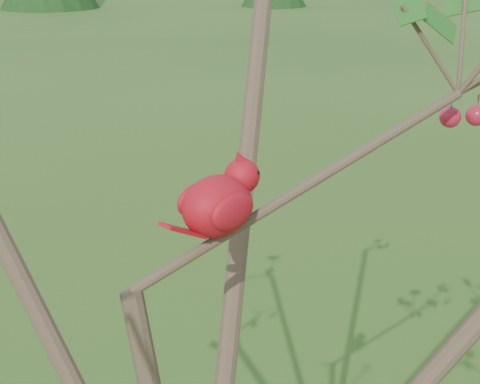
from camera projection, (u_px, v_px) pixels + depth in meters
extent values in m
sphere|color=#AA172D|center=(476.00, 115.00, 1.25)|extent=(0.04, 0.04, 0.04)
sphere|color=#AA172D|center=(450.00, 117.00, 1.25)|extent=(0.04, 0.04, 0.04)
ellipsoid|color=#AD0E16|center=(217.00, 206.00, 1.03)|extent=(0.14, 0.12, 0.10)
sphere|color=#AD0E16|center=(242.00, 176.00, 1.05)|extent=(0.07, 0.07, 0.06)
cone|color=#AD0E16|center=(240.00, 159.00, 1.04)|extent=(0.05, 0.04, 0.04)
cone|color=#D85914|center=(254.00, 173.00, 1.07)|extent=(0.03, 0.03, 0.02)
ellipsoid|color=black|center=(250.00, 175.00, 1.07)|extent=(0.02, 0.03, 0.03)
cube|color=#AD0E16|center=(183.00, 231.00, 0.99)|extent=(0.08, 0.05, 0.04)
ellipsoid|color=#AD0E16|center=(199.00, 199.00, 1.05)|extent=(0.09, 0.05, 0.06)
ellipsoid|color=#AD0E16|center=(233.00, 212.00, 1.00)|extent=(0.09, 0.05, 0.06)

